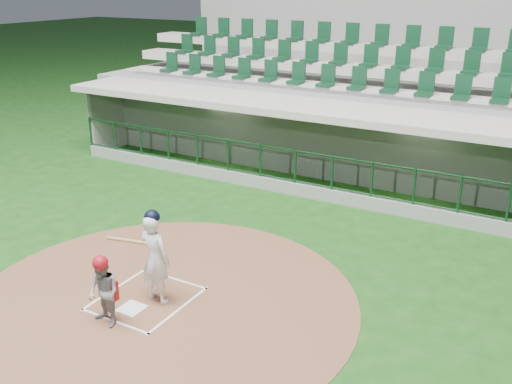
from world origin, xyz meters
TOP-DOWN VIEW (x-y plane):
  - ground at (0.00, 0.00)m, footprint 120.00×120.00m
  - dirt_circle at (0.30, -0.20)m, footprint 7.20×7.20m
  - home_plate at (0.00, -0.70)m, footprint 0.43×0.43m
  - batter_box_chalk at (0.00, -0.30)m, footprint 1.55×1.80m
  - dugout_structure at (0.09, 7.84)m, footprint 16.40×3.70m
  - seating_deck at (0.00, 10.91)m, footprint 17.00×6.72m
  - batter at (0.21, -0.23)m, footprint 0.87×0.87m
  - catcher at (-0.06, -1.27)m, footprint 0.68×0.58m

SIDE VIEW (x-z plane):
  - ground at x=0.00m, z-range 0.00..0.00m
  - dirt_circle at x=0.30m, z-range 0.00..0.01m
  - batter_box_chalk at x=0.00m, z-range 0.01..0.02m
  - home_plate at x=0.00m, z-range 0.01..0.03m
  - catcher at x=-0.06m, z-range 0.00..1.30m
  - batter at x=0.21m, z-range 0.01..1.81m
  - dugout_structure at x=0.09m, z-range -0.54..2.46m
  - seating_deck at x=0.00m, z-range -1.15..4.00m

